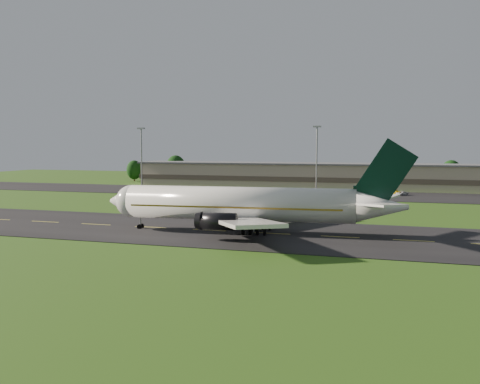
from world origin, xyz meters
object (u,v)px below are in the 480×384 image
(service_vehicle_c, at_px, (402,193))
(service_vehicle_d, at_px, (394,192))
(light_mast_centre, at_px, (317,151))
(terminal, at_px, (329,176))
(service_vehicle_b, at_px, (301,191))
(service_vehicle_a, at_px, (238,190))
(airliner, at_px, (244,205))
(light_mast_west, at_px, (141,150))

(service_vehicle_c, distance_m, service_vehicle_d, 2.87)
(light_mast_centre, distance_m, service_vehicle_c, 28.46)
(light_mast_centre, relative_size, service_vehicle_c, 4.86)
(terminal, height_order, service_vehicle_b, terminal)
(service_vehicle_c, bearing_deg, service_vehicle_b, -137.30)
(service_vehicle_a, height_order, service_vehicle_c, same)
(airliner, bearing_deg, service_vehicle_d, 68.83)
(service_vehicle_a, bearing_deg, service_vehicle_c, -2.47)
(service_vehicle_a, bearing_deg, service_vehicle_b, -9.64)
(airliner, xyz_separation_m, light_mast_west, (-61.17, 79.92, 8.08))
(airliner, height_order, light_mast_centre, light_mast_centre)
(service_vehicle_a, bearing_deg, airliner, -77.35)
(light_mast_west, bearing_deg, service_vehicle_b, -8.73)
(airliner, height_order, service_vehicle_a, airliner)
(terminal, relative_size, light_mast_centre, 7.13)
(light_mast_west, distance_m, service_vehicle_c, 86.33)
(terminal, distance_m, service_vehicle_a, 34.14)
(terminal, relative_size, service_vehicle_c, 34.62)
(terminal, relative_size, light_mast_west, 7.13)
(airliner, distance_m, terminal, 96.11)
(airliner, xyz_separation_m, service_vehicle_d, (22.07, 77.26, -3.82))
(service_vehicle_a, relative_size, service_vehicle_b, 0.76)
(airliner, distance_m, service_vehicle_b, 71.38)
(terminal, bearing_deg, service_vehicle_b, -99.91)
(light_mast_centre, xyz_separation_m, service_vehicle_b, (-2.95, -8.76, -11.89))
(light_mast_west, xyz_separation_m, light_mast_centre, (60.00, 0.00, 0.00))
(terminal, xyz_separation_m, light_mast_centre, (-1.40, -16.18, 8.75))
(light_mast_centre, distance_m, service_vehicle_b, 15.07)
(terminal, bearing_deg, light_mast_west, -165.24)
(terminal, height_order, light_mast_west, light_mast_west)
(service_vehicle_a, xyz_separation_m, service_vehicle_b, (20.09, -1.34, 0.16))
(light_mast_west, bearing_deg, service_vehicle_c, -3.08)
(service_vehicle_a, xyz_separation_m, service_vehicle_d, (46.28, 4.76, 0.16))
(light_mast_centre, height_order, service_vehicle_d, light_mast_centre)
(service_vehicle_a, relative_size, service_vehicle_c, 0.82)
(terminal, distance_m, service_vehicle_d, 29.02)
(service_vehicle_b, distance_m, service_vehicle_c, 28.63)
(light_mast_centre, height_order, service_vehicle_b, light_mast_centre)
(light_mast_west, height_order, light_mast_centre, same)
(service_vehicle_c, bearing_deg, airliner, -73.49)
(service_vehicle_c, xyz_separation_m, service_vehicle_d, (-2.13, 1.92, 0.16))
(service_vehicle_a, distance_m, service_vehicle_b, 20.13)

